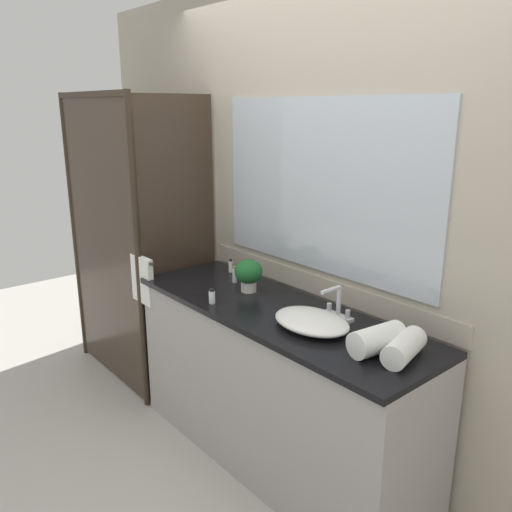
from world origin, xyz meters
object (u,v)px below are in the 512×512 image
(rolled_towel_near_edge, at_px, (404,348))
(potted_plant, at_px, (249,273))
(faucet, at_px, (337,307))
(amenity_bottle_shampoo, at_px, (235,275))
(amenity_bottle_conditioner, at_px, (212,296))
(sink_basin, at_px, (312,321))
(amenity_bottle_lotion, at_px, (231,266))
(rolled_towel_middle, at_px, (377,340))

(rolled_towel_near_edge, bearing_deg, potted_plant, 177.92)
(faucet, distance_m, amenity_bottle_shampoo, 0.76)
(potted_plant, relative_size, amenity_bottle_conditioner, 2.28)
(sink_basin, distance_m, amenity_bottle_shampoo, 0.77)
(rolled_towel_near_edge, bearing_deg, sink_basin, -172.93)
(amenity_bottle_lotion, xyz_separation_m, rolled_towel_middle, (1.29, -0.21, 0.02))
(potted_plant, xyz_separation_m, rolled_towel_near_edge, (1.05, -0.04, -0.05))
(amenity_bottle_conditioner, distance_m, rolled_towel_near_edge, 1.06)
(sink_basin, relative_size, rolled_towel_near_edge, 1.58)
(potted_plant, bearing_deg, sink_basin, -9.37)
(faucet, height_order, rolled_towel_near_edge, faucet)
(sink_basin, distance_m, rolled_towel_middle, 0.36)
(amenity_bottle_shampoo, xyz_separation_m, rolled_towel_near_edge, (1.23, -0.07, 0.01))
(sink_basin, bearing_deg, amenity_bottle_lotion, 165.76)
(faucet, bearing_deg, rolled_towel_near_edge, -14.42)
(potted_plant, distance_m, amenity_bottle_shampoo, 0.19)
(amenity_bottle_lotion, height_order, rolled_towel_near_edge, rolled_towel_near_edge)
(rolled_towel_near_edge, bearing_deg, amenity_bottle_shampoo, 176.57)
(potted_plant, height_order, rolled_towel_middle, potted_plant)
(faucet, distance_m, amenity_bottle_conditioner, 0.66)
(rolled_towel_near_edge, bearing_deg, amenity_bottle_lotion, 172.73)
(potted_plant, bearing_deg, faucet, 8.03)
(amenity_bottle_shampoo, bearing_deg, faucet, 3.54)
(amenity_bottle_conditioner, xyz_separation_m, rolled_towel_middle, (0.92, 0.19, 0.02))
(amenity_bottle_shampoo, height_order, rolled_towel_near_edge, rolled_towel_near_edge)
(faucet, relative_size, amenity_bottle_lotion, 2.03)
(amenity_bottle_conditioner, height_order, rolled_towel_middle, rolled_towel_middle)
(sink_basin, height_order, faucet, faucet)
(rolled_towel_near_edge, bearing_deg, faucet, 165.58)
(faucet, height_order, potted_plant, potted_plant)
(sink_basin, bearing_deg, rolled_towel_near_edge, 7.07)
(amenity_bottle_lotion, distance_m, amenity_bottle_conditioner, 0.55)
(faucet, bearing_deg, amenity_bottle_shampoo, -176.46)
(faucet, relative_size, amenity_bottle_conditioner, 2.11)
(amenity_bottle_lotion, bearing_deg, faucet, -3.58)
(sink_basin, bearing_deg, rolled_towel_middle, 3.75)
(amenity_bottle_shampoo, bearing_deg, amenity_bottle_lotion, 149.03)
(faucet, bearing_deg, sink_basin, -90.00)
(sink_basin, distance_m, faucet, 0.18)
(amenity_bottle_lotion, relative_size, amenity_bottle_conditioner, 1.04)
(faucet, xyz_separation_m, rolled_towel_middle, (0.36, -0.15, 0.00))
(sink_basin, xyz_separation_m, amenity_bottle_conditioner, (-0.56, -0.17, 0.00))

